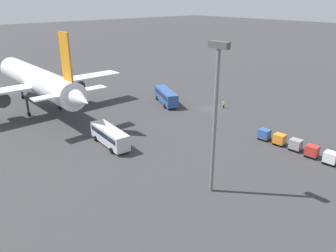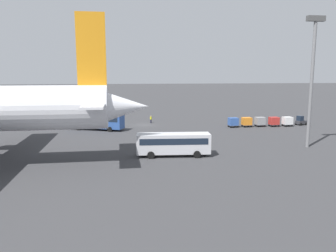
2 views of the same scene
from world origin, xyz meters
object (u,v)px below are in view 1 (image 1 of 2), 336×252
shuttle_bus_near (166,95)px  cargo_cart_orange (280,139)px  cargo_cart_red (312,151)px  cargo_cart_blue (264,134)px  cargo_cart_white (331,157)px  cargo_cart_grey (296,144)px  airplane (38,81)px  worker_person (224,105)px  shuttle_bus_far (110,135)px

shuttle_bus_near → cargo_cart_orange: shuttle_bus_near is taller
cargo_cart_red → cargo_cart_blue: bearing=-1.5°
cargo_cart_white → cargo_cart_grey: bearing=-4.4°
cargo_cart_red → cargo_cart_blue: 9.18m
airplane → cargo_cart_blue: size_ratio=21.81×
shuttle_bus_near → cargo_cart_white: size_ratio=5.42×
cargo_cart_orange → shuttle_bus_near: bearing=-1.6°
airplane → worker_person: bearing=-128.6°
airplane → cargo_cart_red: bearing=-155.5°
shuttle_bus_far → cargo_cart_blue: shuttle_bus_far is taller
cargo_cart_white → cargo_cart_orange: 9.19m
cargo_cart_white → cargo_cart_grey: same height
shuttle_bus_far → airplane: bearing=8.7°
cargo_cart_red → cargo_cart_grey: size_ratio=1.00×
airplane → cargo_cart_grey: size_ratio=21.81×
airplane → cargo_cart_orange: bearing=-152.4°
shuttle_bus_near → cargo_cart_white: bearing=-158.3°
cargo_cart_white → airplane: bearing=23.5°
worker_person → cargo_cart_white: (-29.18, 9.15, 0.32)m
shuttle_bus_near → cargo_cart_red: 38.03m
shuttle_bus_far → cargo_cart_white: bearing=-137.7°
shuttle_bus_near → cargo_cart_orange: bearing=-158.1°
shuttle_bus_far → cargo_cart_blue: 28.16m
shuttle_bus_near → cargo_cart_orange: 31.90m
airplane → cargo_cart_blue: airplane is taller
shuttle_bus_near → cargo_cart_red: (-38.00, 1.18, -0.82)m
airplane → shuttle_bus_near: airplane is taller
worker_person → cargo_cart_orange: (-20.00, 8.73, 0.32)m
airplane → shuttle_bus_far: (-26.37, -1.80, -5.21)m
airplane → cargo_cart_grey: (-49.26, -24.49, -5.92)m
worker_person → cargo_cart_grey: (-23.06, 8.68, 0.32)m
shuttle_bus_far → cargo_cart_red: 34.26m
cargo_cart_orange → worker_person: bearing=-23.6°
worker_person → cargo_cart_blue: 19.07m
cargo_cart_orange → cargo_cart_red: bearing=177.4°
cargo_cart_orange → cargo_cart_blue: (3.06, 0.04, 0.00)m
cargo_cart_white → cargo_cart_blue: same height
cargo_cart_red → shuttle_bus_near: bearing=-1.8°
cargo_cart_red → cargo_cart_blue: same height
shuttle_bus_near → cargo_cart_grey: size_ratio=5.42×
shuttle_bus_far → cargo_cart_grey: bearing=-130.4°
worker_person → cargo_cart_blue: cargo_cart_blue is taller
shuttle_bus_near → worker_person: size_ratio=6.53×
cargo_cart_red → cargo_cart_grey: same height
shuttle_bus_far → cargo_cart_red: bearing=-134.4°
airplane → cargo_cart_white: 60.66m
airplane → cargo_cart_blue: (-43.14, -24.41, -5.92)m
worker_person → cargo_cart_orange: size_ratio=0.83×
cargo_cart_blue → cargo_cart_grey: bearing=-179.2°
airplane → cargo_cart_white: bearing=-156.8°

